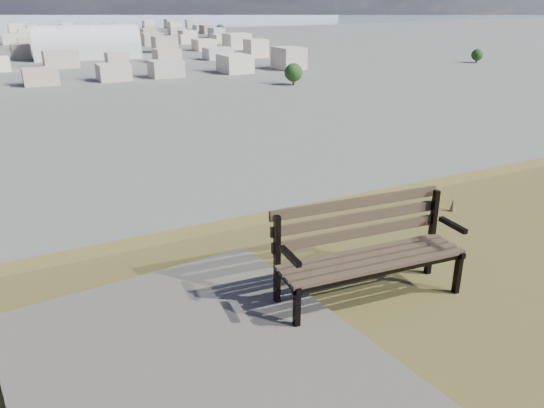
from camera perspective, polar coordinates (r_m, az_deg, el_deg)
park_bench at (r=5.05m, az=10.15°, el=-4.44°), size 1.84×0.73×0.94m
gravel_patch at (r=4.10m, az=-5.98°, el=-19.26°), size 2.95×3.98×0.08m
arena at (r=290.38m, az=-19.19°, el=15.56°), size 52.10×26.76×21.10m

